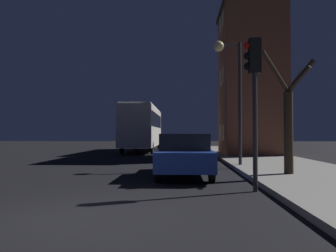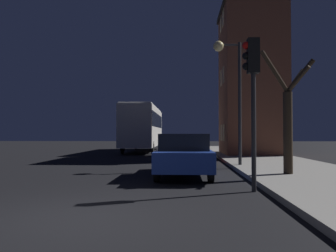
# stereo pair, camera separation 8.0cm
# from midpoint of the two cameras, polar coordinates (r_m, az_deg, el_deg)

# --- Properties ---
(ground_plane) EXTENTS (120.00, 120.00, 0.00)m
(ground_plane) POSITION_cam_midpoint_polar(r_m,az_deg,el_deg) (6.14, -15.50, -15.24)
(ground_plane) COLOR black
(brick_building) EXTENTS (4.05, 5.17, 9.91)m
(brick_building) POSITION_cam_midpoint_polar(r_m,az_deg,el_deg) (23.03, 14.33, 7.79)
(brick_building) COLOR brown
(brick_building) RESTS_ON sidewalk
(streetlamp) EXTENTS (1.20, 0.46, 5.36)m
(streetlamp) POSITION_cam_midpoint_polar(r_m,az_deg,el_deg) (14.57, 10.83, 8.74)
(streetlamp) COLOR #28282B
(streetlamp) RESTS_ON sidewalk
(traffic_light) EXTENTS (0.43, 0.24, 3.93)m
(traffic_light) POSITION_cam_midpoint_polar(r_m,az_deg,el_deg) (8.76, 14.69, 7.60)
(traffic_light) COLOR #28282B
(traffic_light) RESTS_ON ground
(bare_tree) EXTENTS (1.91, 1.55, 4.01)m
(bare_tree) POSITION_cam_midpoint_polar(r_m,az_deg,el_deg) (11.61, 20.49, 1.69)
(bare_tree) COLOR #2D2319
(bare_tree) RESTS_ON sidewalk
(bus) EXTENTS (2.43, 10.55, 3.70)m
(bus) POSITION_cam_midpoint_polar(r_m,az_deg,el_deg) (27.63, -4.25, 0.13)
(bus) COLOR beige
(bus) RESTS_ON ground
(car_near_lane) EXTENTS (1.82, 4.71, 1.48)m
(car_near_lane) POSITION_cam_midpoint_polar(r_m,az_deg,el_deg) (11.51, 2.96, -4.85)
(car_near_lane) COLOR navy
(car_near_lane) RESTS_ON ground
(car_mid_lane) EXTENTS (1.79, 3.85, 1.46)m
(car_mid_lane) POSITION_cam_midpoint_polar(r_m,az_deg,el_deg) (18.56, 3.56, -3.60)
(car_mid_lane) COLOR #B21E19
(car_mid_lane) RESTS_ON ground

